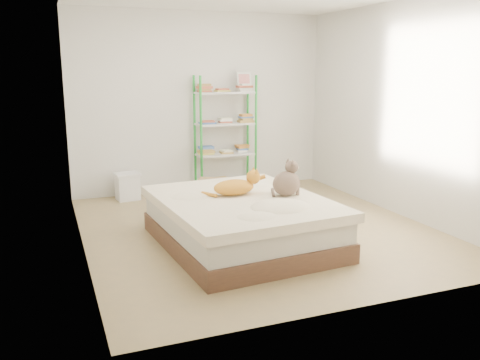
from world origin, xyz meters
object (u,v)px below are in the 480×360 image
shelf_unit (226,132)px  white_bin (128,186)px  orange_cat (234,185)px  cardboard_box (217,195)px  grey_cat (286,178)px  bed (241,222)px

shelf_unit → white_bin: size_ratio=4.61×
shelf_unit → orange_cat: bearing=-107.6°
orange_cat → cardboard_box: (0.24, 1.25, -0.41)m
orange_cat → grey_cat: size_ratio=1.39×
orange_cat → grey_cat: bearing=-23.5°
orange_cat → shelf_unit: 2.30m
cardboard_box → bed: bearing=-68.0°
grey_cat → cardboard_box: bearing=0.8°
orange_cat → cardboard_box: orange_cat is taller
shelf_unit → cardboard_box: bearing=-116.1°
orange_cat → bed: bearing=-79.4°
bed → cardboard_box: 1.42m
cardboard_box → white_bin: cardboard_box is taller
bed → grey_cat: 0.65m
grey_cat → white_bin: bearing=19.0°
cardboard_box → shelf_unit: bearing=94.3°
shelf_unit → white_bin: shelf_unit is taller
shelf_unit → white_bin: 1.62m
grey_cat → white_bin: (-1.28, 2.37, -0.49)m
bed → shelf_unit: 2.50m
grey_cat → white_bin: 2.74m
bed → shelf_unit: (0.66, 2.33, 0.63)m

